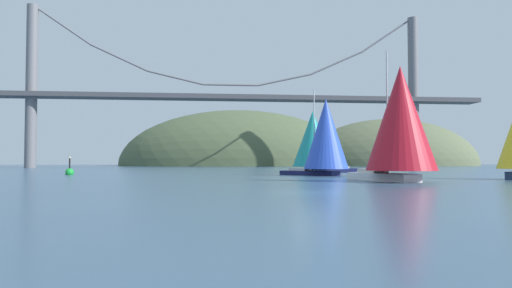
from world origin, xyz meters
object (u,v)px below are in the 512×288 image
(sailboat_teal_sail, at_px, (314,140))
(sailboat_crimson_sail, at_px, (400,120))
(sailboat_blue_spinnaker, at_px, (325,135))
(channel_buoy, at_px, (70,172))

(sailboat_teal_sail, distance_m, sailboat_crimson_sail, 31.81)
(sailboat_blue_spinnaker, bearing_deg, sailboat_teal_sail, 82.50)
(sailboat_blue_spinnaker, bearing_deg, channel_buoy, 168.37)
(sailboat_blue_spinnaker, bearing_deg, sailboat_crimson_sail, -82.81)
(sailboat_crimson_sail, bearing_deg, sailboat_teal_sail, 90.53)
(sailboat_blue_spinnaker, relative_size, channel_buoy, 4.15)
(sailboat_crimson_sail, relative_size, sailboat_blue_spinnaker, 1.09)
(sailboat_crimson_sail, relative_size, channel_buoy, 4.53)
(sailboat_crimson_sail, height_order, channel_buoy, sailboat_crimson_sail)
(sailboat_blue_spinnaker, distance_m, channel_buoy, 33.75)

